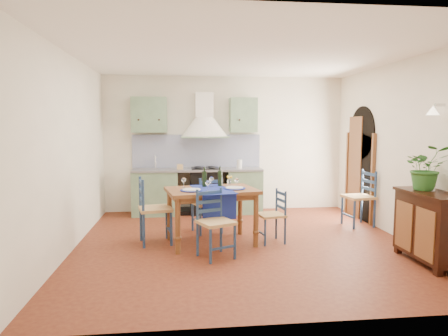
{
  "coord_description": "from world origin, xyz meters",
  "views": [
    {
      "loc": [
        -0.95,
        -5.85,
        1.78
      ],
      "look_at": [
        -0.27,
        0.3,
        1.13
      ],
      "focal_mm": 32.0,
      "sensor_mm": 36.0,
      "label": 1
    }
  ],
  "objects_px": {
    "potted_plant": "(426,168)",
    "dining_table": "(212,195)",
    "chair_near": "(215,222)",
    "sideboard": "(431,225)"
  },
  "relations": [
    {
      "from": "chair_near",
      "to": "sideboard",
      "type": "height_order",
      "value": "sideboard"
    },
    {
      "from": "chair_near",
      "to": "potted_plant",
      "type": "bearing_deg",
      "value": -8.15
    },
    {
      "from": "potted_plant",
      "to": "dining_table",
      "type": "bearing_deg",
      "value": 159.33
    },
    {
      "from": "sideboard",
      "to": "potted_plant",
      "type": "distance_m",
      "value": 0.74
    },
    {
      "from": "dining_table",
      "to": "potted_plant",
      "type": "relative_size",
      "value": 2.43
    },
    {
      "from": "chair_near",
      "to": "potted_plant",
      "type": "xyz_separation_m",
      "value": [
        2.75,
        -0.39,
        0.75
      ]
    },
    {
      "from": "sideboard",
      "to": "potted_plant",
      "type": "height_order",
      "value": "potted_plant"
    },
    {
      "from": "dining_table",
      "to": "chair_near",
      "type": "distance_m",
      "value": 0.69
    },
    {
      "from": "potted_plant",
      "to": "chair_near",
      "type": "bearing_deg",
      "value": 171.85
    },
    {
      "from": "sideboard",
      "to": "chair_near",
      "type": "bearing_deg",
      "value": 168.72
    }
  ]
}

